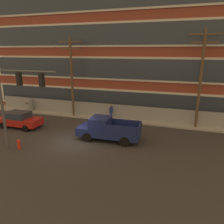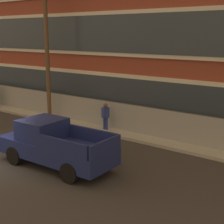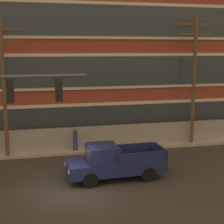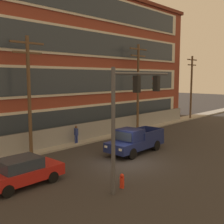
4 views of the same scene
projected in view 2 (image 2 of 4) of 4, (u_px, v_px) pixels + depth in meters
name	position (u px, v px, depth m)	size (l,w,h in m)	color
sidewalk_building_side	(97.00, 126.00, 20.51)	(80.00, 1.92, 0.16)	#9E9B93
brick_mill_building	(175.00, 5.00, 22.13)	(38.28, 10.04, 14.57)	brown
chain_link_fence	(140.00, 121.00, 18.66)	(33.76, 0.06, 1.71)	gray
pickup_truck_navy	(54.00, 145.00, 14.44)	(5.46, 2.16, 1.95)	navy
utility_pole_near_corner	(47.00, 43.00, 21.06)	(2.68, 0.26, 8.80)	brown
pedestrian_near_cabinet	(106.00, 116.00, 19.38)	(0.35, 0.45, 1.69)	navy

